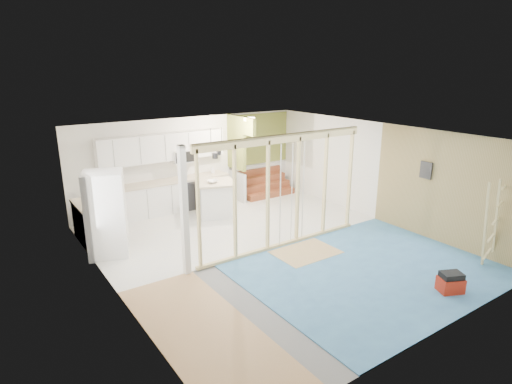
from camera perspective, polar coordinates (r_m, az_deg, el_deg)
room at (r=9.33m, az=2.18°, el=-0.30°), size 7.01×8.01×2.61m
floor_overlays at (r=9.87m, az=2.23°, el=-7.34°), size 7.00×8.00×0.03m
stud_frame at (r=9.13m, az=1.11°, el=1.13°), size 4.66×0.14×2.60m
base_cabinets at (r=11.71m, az=-14.21°, el=-1.56°), size 4.45×2.24×0.93m
upper_cabinets at (r=12.06m, az=-12.01°, el=5.75°), size 3.60×0.41×0.85m
green_partition at (r=13.45m, az=-0.13°, el=3.39°), size 2.25×1.51×2.60m
pot_rack at (r=10.55m, az=-5.29°, el=5.51°), size 0.52×0.52×0.72m
sheathing_panel at (r=10.57m, az=24.34°, el=0.23°), size 0.02×4.00×2.60m
electrical_panel at (r=10.75m, az=21.72°, el=2.72°), size 0.04×0.30×0.40m
ceiling_light at (r=12.28m, az=-0.90°, el=9.69°), size 0.32×0.32×0.08m
fridge at (r=9.72m, az=-19.32°, el=-2.81°), size 1.04×1.01×1.87m
island at (r=11.79m, az=-5.39°, el=-0.91°), size 1.28×1.28×0.97m
bowl at (r=11.53m, az=-5.79°, el=1.40°), size 0.33×0.33×0.07m
soap_bottle_a at (r=11.59m, az=-19.14°, el=1.08°), size 0.16×0.16×0.33m
soap_bottle_b at (r=12.77m, az=-5.80°, el=3.02°), size 0.12×0.12×0.21m
toolbox at (r=8.72m, az=24.52°, el=-10.98°), size 0.51×0.46×0.40m
ladder at (r=9.91m, az=28.98°, el=-3.55°), size 1.00×0.12×1.85m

